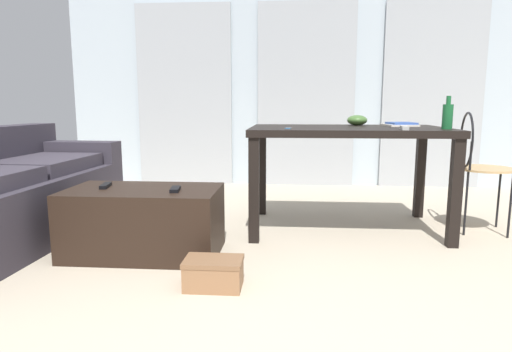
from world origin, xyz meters
TOP-DOWN VIEW (x-y plane):
  - ground_plane at (0.00, 1.44)m, footprint 8.83×8.83m
  - wall_back at (0.00, 3.68)m, footprint 5.53×0.10m
  - curtains at (0.00, 3.59)m, footprint 3.93×0.03m
  - couch at (-2.11, 1.21)m, footprint 0.87×2.01m
  - coffee_table at (-1.08, 1.06)m, footprint 0.94×0.53m
  - craft_table at (0.25, 1.76)m, footprint 1.42×0.90m
  - wire_chair at (1.19, 1.77)m, footprint 0.41×0.43m
  - bottle_near at (0.88, 1.53)m, footprint 0.07×0.07m
  - bowl at (0.36, 2.05)m, footprint 0.16×0.16m
  - book_stack at (0.68, 1.96)m, footprint 0.25×0.31m
  - tv_remote_on_table at (0.58, 1.44)m, footprint 0.06×0.16m
  - scissors at (-0.19, 1.51)m, footprint 0.05×0.10m
  - tv_remote_primary at (-0.86, 1.01)m, footprint 0.07×0.15m
  - tv_remote_secondary at (-1.33, 1.10)m, footprint 0.07×0.17m
  - shoebox at (-0.55, 0.58)m, footprint 0.30×0.20m

SIDE VIEW (x-z plane):
  - ground_plane at x=0.00m, z-range 0.00..0.00m
  - shoebox at x=-0.55m, z-range 0.00..0.15m
  - coffee_table at x=-1.08m, z-range 0.00..0.42m
  - couch at x=-2.11m, z-range -0.07..0.70m
  - tv_remote_primary at x=-0.86m, z-range 0.42..0.44m
  - tv_remote_secondary at x=-1.33m, z-range 0.42..0.44m
  - wire_chair at x=1.19m, z-range 0.11..0.99m
  - craft_table at x=0.25m, z-range 0.29..1.06m
  - scissors at x=-0.19m, z-range 0.77..0.77m
  - tv_remote_on_table at x=0.58m, z-range 0.77..0.79m
  - book_stack at x=0.68m, z-range 0.77..0.80m
  - bowl at x=0.36m, z-range 0.77..0.85m
  - bottle_near at x=0.88m, z-range 0.75..0.97m
  - curtains at x=0.00m, z-range 0.00..2.07m
  - wall_back at x=0.00m, z-range 0.00..2.48m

